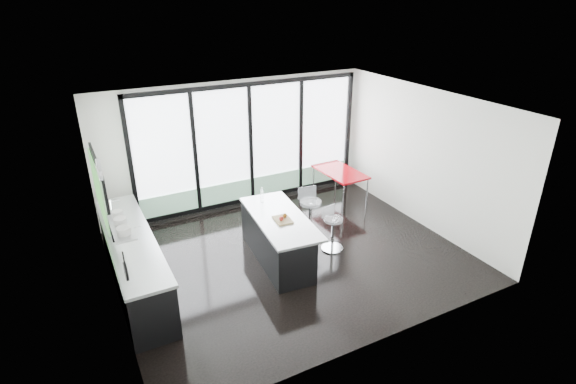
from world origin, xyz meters
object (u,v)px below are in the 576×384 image
island (276,238)px  red_table (339,185)px  bar_stool_near (333,234)px  bar_stool_far (310,219)px

island → red_table: size_ratio=1.62×
bar_stool_near → island: bearing=156.4°
bar_stool_far → bar_stool_near: bearing=-70.8°
island → bar_stool_near: (1.08, -0.19, -0.10)m
red_table → island: bearing=-146.4°
island → bar_stool_far: 1.03m
island → bar_stool_near: island is taller
bar_stool_far → red_table: size_ratio=0.59×
bar_stool_near → bar_stool_far: size_ratio=0.85×
bar_stool_near → bar_stool_far: bearing=88.6°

